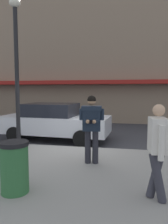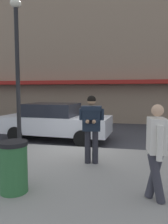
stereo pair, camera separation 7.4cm
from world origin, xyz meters
name	(u,v)px [view 1 (the left image)]	position (x,y,z in m)	size (l,w,h in m)	color
ground_plane	(75,149)	(0.00, 0.00, 0.00)	(80.00, 80.00, 0.00)	#333338
sidewalk	(89,182)	(1.00, -2.85, 0.07)	(32.00, 5.30, 0.14)	gray
curb_paint_line	(103,150)	(1.00, 0.05, 0.00)	(28.00, 0.12, 0.01)	silver
storefront_facade	(115,46)	(1.00, 8.49, 5.21)	(28.00, 4.70, 10.45)	#84705B
parked_sedan_mid	(54,121)	(-1.16, 1.25, 0.79)	(4.63, 2.19, 1.54)	silver
man_texting_on_phone	(92,122)	(0.90, -1.83, 1.25)	(0.65, 0.61, 1.81)	#23232B
pedestrian_in_light_coat	(158,146)	(2.32, -3.54, 1.11)	(0.35, 0.60, 1.70)	#33333D
street_lamp_post	(16,58)	(-1.80, -0.65, 3.14)	(0.36, 0.36, 4.88)	black
trash_bin	(15,167)	(-0.28, -3.75, 0.63)	(0.55, 0.55, 0.98)	#2D6638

